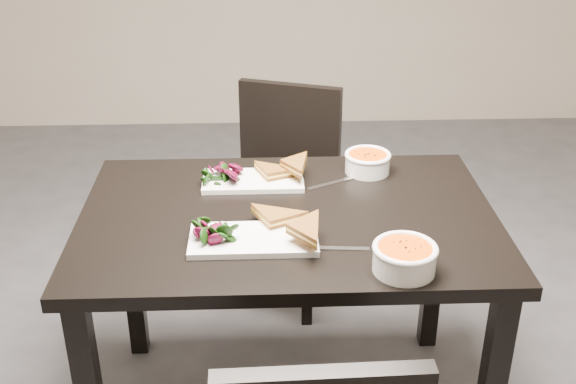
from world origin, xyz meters
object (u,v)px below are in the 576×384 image
object	(u,v)px
plate_near	(254,239)
soup_bowl_near	(405,257)
plate_far	(253,181)
soup_bowl_far	(368,161)
chair_far	(282,179)
table	(288,243)

from	to	relation	value
plate_near	soup_bowl_near	world-z (taller)	soup_bowl_near
plate_far	soup_bowl_far	size ratio (longest dim) A/B	2.11
chair_far	soup_bowl_far	xyz separation A→B (m)	(0.26, -0.51, 0.30)
table	chair_far	bearing A→B (deg)	89.52
soup_bowl_near	plate_far	size ratio (longest dim) A/B	0.52
soup_bowl_near	soup_bowl_far	distance (m)	0.58
chair_far	soup_bowl_near	world-z (taller)	chair_far
plate_near	chair_far	bearing A→B (deg)	83.58
plate_near	soup_bowl_near	bearing A→B (deg)	-22.27
table	soup_bowl_far	bearing A→B (deg)	45.63
soup_bowl_near	plate_far	world-z (taller)	soup_bowl_near
table	soup_bowl_far	world-z (taller)	soup_bowl_far
chair_far	soup_bowl_far	bearing A→B (deg)	-43.65
plate_far	soup_bowl_near	bearing A→B (deg)	-53.75
chair_far	plate_far	bearing A→B (deg)	-81.63
chair_far	soup_bowl_near	xyz separation A→B (m)	(0.27, -1.09, 0.31)
table	plate_near	bearing A→B (deg)	-122.30
table	plate_far	distance (m)	0.25
plate_near	soup_bowl_far	world-z (taller)	soup_bowl_far
table	soup_bowl_near	world-z (taller)	soup_bowl_near
chair_far	table	bearing A→B (deg)	-71.45
table	soup_bowl_near	bearing A→B (deg)	-48.19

